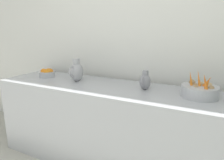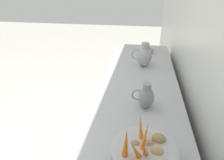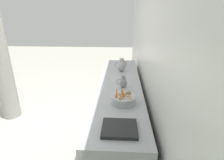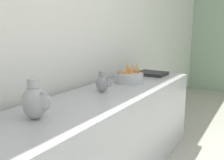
{
  "view_description": "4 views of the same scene",
  "coord_description": "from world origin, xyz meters",
  "px_view_note": "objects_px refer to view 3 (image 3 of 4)",
  "views": [
    {
      "loc": [
        0.3,
        0.81,
        1.44
      ],
      "look_at": [
        -1.5,
        -0.1,
        0.94
      ],
      "focal_mm": 33.27,
      "sensor_mm": 36.0,
      "label": 1
    },
    {
      "loc": [
        -1.53,
        1.37,
        1.63
      ],
      "look_at": [
        -1.32,
        0.19,
        1.04
      ],
      "focal_mm": 30.59,
      "sensor_mm": 36.0,
      "label": 2
    },
    {
      "loc": [
        -1.53,
        2.68,
        1.93
      ],
      "look_at": [
        -1.39,
        0.16,
        0.96
      ],
      "focal_mm": 28.44,
      "sensor_mm": 36.0,
      "label": 3
    },
    {
      "loc": [
        -0.38,
        -1.52,
        1.4
      ],
      "look_at": [
        -1.46,
        0.23,
        0.98
      ],
      "focal_mm": 39.31,
      "sensor_mm": 36.0,
      "label": 4
    }
  ],
  "objects_px": {
    "vegetable_colander": "(123,99)",
    "orange_bowl": "(122,63)",
    "metal_pitcher_short": "(123,82)",
    "metal_pitcher_tall": "(121,65)"
  },
  "relations": [
    {
      "from": "metal_pitcher_short",
      "to": "orange_bowl",
      "type": "bearing_deg",
      "value": -89.3
    },
    {
      "from": "orange_bowl",
      "to": "metal_pitcher_short",
      "type": "xyz_separation_m",
      "value": [
        -0.02,
        1.23,
        0.04
      ]
    },
    {
      "from": "orange_bowl",
      "to": "metal_pitcher_short",
      "type": "relative_size",
      "value": 1.0
    },
    {
      "from": "orange_bowl",
      "to": "metal_pitcher_tall",
      "type": "height_order",
      "value": "metal_pitcher_tall"
    },
    {
      "from": "vegetable_colander",
      "to": "orange_bowl",
      "type": "relative_size",
      "value": 1.67
    },
    {
      "from": "orange_bowl",
      "to": "metal_pitcher_short",
      "type": "height_order",
      "value": "metal_pitcher_short"
    },
    {
      "from": "vegetable_colander",
      "to": "metal_pitcher_tall",
      "type": "bearing_deg",
      "value": -88.66
    },
    {
      "from": "vegetable_colander",
      "to": "orange_bowl",
      "type": "bearing_deg",
      "value": -89.56
    },
    {
      "from": "metal_pitcher_tall",
      "to": "metal_pitcher_short",
      "type": "relative_size",
      "value": 1.37
    },
    {
      "from": "orange_bowl",
      "to": "metal_pitcher_tall",
      "type": "bearing_deg",
      "value": 87.93
    }
  ]
}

